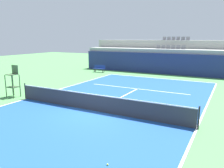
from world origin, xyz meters
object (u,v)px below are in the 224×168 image
object	(u,v)px
tennis_net	(95,102)
tennis_ball_0	(108,165)
player_bench	(99,68)
umpire_chair	(13,80)

from	to	relation	value
tennis_net	tennis_ball_0	world-z (taller)	tennis_net
player_bench	tennis_ball_0	xyz separation A→B (m)	(10.86, -17.29, -0.46)
umpire_chair	tennis_ball_0	distance (m)	11.12
umpire_chair	tennis_ball_0	size ratio (longest dim) A/B	33.33
tennis_net	player_bench	xyz separation A→B (m)	(-7.48, 12.78, -0.00)
tennis_ball_0	umpire_chair	bearing A→B (deg)	155.59
umpire_chair	player_bench	world-z (taller)	umpire_chair
tennis_net	player_bench	distance (m)	14.81
tennis_net	tennis_ball_0	bearing A→B (deg)	-53.24
tennis_net	player_bench	size ratio (longest dim) A/B	7.39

